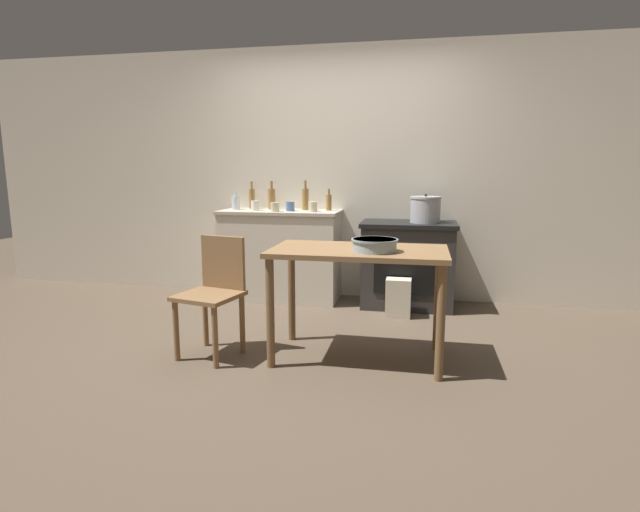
{
  "coord_description": "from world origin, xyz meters",
  "views": [
    {
      "loc": [
        0.83,
        -3.57,
        1.34
      ],
      "look_at": [
        0.0,
        0.55,
        0.6
      ],
      "focal_mm": 28.0,
      "sensor_mm": 36.0,
      "label": 1
    }
  ],
  "objects_px": {
    "bottle_left": "(305,199)",
    "cup_mid_right": "(313,207)",
    "bottle_far_left": "(272,198)",
    "bottle_mid_left": "(252,198)",
    "flour_sack": "(398,298)",
    "stove": "(408,264)",
    "bottle_center_left": "(329,202)",
    "chair": "(214,291)",
    "cup_far_right": "(290,206)",
    "work_table": "(359,265)",
    "mixing_bowl_large": "(375,244)",
    "cup_right": "(275,207)",
    "bottle_center": "(236,203)",
    "stock_pot": "(425,209)",
    "cup_center_right": "(255,206)"
  },
  "relations": [
    {
      "from": "bottle_far_left",
      "to": "bottle_mid_left",
      "type": "relative_size",
      "value": 1.02
    },
    {
      "from": "flour_sack",
      "to": "bottle_mid_left",
      "type": "relative_size",
      "value": 1.24
    },
    {
      "from": "cup_mid_right",
      "to": "cup_right",
      "type": "xyz_separation_m",
      "value": [
        -0.36,
        -0.07,
        -0.0
      ]
    },
    {
      "from": "mixing_bowl_large",
      "to": "bottle_center_left",
      "type": "height_order",
      "value": "bottle_center_left"
    },
    {
      "from": "cup_center_right",
      "to": "bottle_center",
      "type": "bearing_deg",
      "value": 161.64
    },
    {
      "from": "bottle_left",
      "to": "bottle_mid_left",
      "type": "bearing_deg",
      "value": 174.31
    },
    {
      "from": "cup_mid_right",
      "to": "stove",
      "type": "bearing_deg",
      "value": 4.58
    },
    {
      "from": "bottle_mid_left",
      "to": "work_table",
      "type": "bearing_deg",
      "value": -51.02
    },
    {
      "from": "chair",
      "to": "cup_far_right",
      "type": "bearing_deg",
      "value": 97.06
    },
    {
      "from": "chair",
      "to": "bottle_left",
      "type": "relative_size",
      "value": 2.85
    },
    {
      "from": "work_table",
      "to": "cup_far_right",
      "type": "relative_size",
      "value": 12.95
    },
    {
      "from": "bottle_left",
      "to": "cup_mid_right",
      "type": "bearing_deg",
      "value": -59.71
    },
    {
      "from": "bottle_far_left",
      "to": "bottle_left",
      "type": "xyz_separation_m",
      "value": [
        0.37,
        -0.03,
        0.0
      ]
    },
    {
      "from": "flour_sack",
      "to": "stock_pot",
      "type": "bearing_deg",
      "value": 60.09
    },
    {
      "from": "bottle_left",
      "to": "cup_mid_right",
      "type": "xyz_separation_m",
      "value": [
        0.12,
        -0.21,
        -0.07
      ]
    },
    {
      "from": "chair",
      "to": "mixing_bowl_large",
      "type": "bearing_deg",
      "value": 14.27
    },
    {
      "from": "bottle_center",
      "to": "cup_mid_right",
      "type": "height_order",
      "value": "bottle_center"
    },
    {
      "from": "mixing_bowl_large",
      "to": "cup_mid_right",
      "type": "xyz_separation_m",
      "value": [
        -0.74,
        1.48,
        0.13
      ]
    },
    {
      "from": "stock_pot",
      "to": "mixing_bowl_large",
      "type": "bearing_deg",
      "value": -102.35
    },
    {
      "from": "work_table",
      "to": "bottle_center",
      "type": "relative_size",
      "value": 6.72
    },
    {
      "from": "cup_mid_right",
      "to": "cup_right",
      "type": "bearing_deg",
      "value": -168.76
    },
    {
      "from": "cup_far_right",
      "to": "mixing_bowl_large",
      "type": "bearing_deg",
      "value": -57.15
    },
    {
      "from": "flour_sack",
      "to": "mixing_bowl_large",
      "type": "relative_size",
      "value": 1.13
    },
    {
      "from": "bottle_far_left",
      "to": "bottle_center_left",
      "type": "xyz_separation_m",
      "value": [
        0.61,
        -0.04,
        -0.03
      ]
    },
    {
      "from": "chair",
      "to": "stock_pot",
      "type": "xyz_separation_m",
      "value": [
        1.48,
        1.56,
        0.48
      ]
    },
    {
      "from": "stove",
      "to": "bottle_center_left",
      "type": "xyz_separation_m",
      "value": [
        -0.81,
        0.12,
        0.58
      ]
    },
    {
      "from": "bottle_left",
      "to": "cup_far_right",
      "type": "xyz_separation_m",
      "value": [
        -0.12,
        -0.17,
        -0.07
      ]
    },
    {
      "from": "mixing_bowl_large",
      "to": "cup_far_right",
      "type": "height_order",
      "value": "cup_far_right"
    },
    {
      "from": "bottle_far_left",
      "to": "cup_center_right",
      "type": "bearing_deg",
      "value": -122.91
    },
    {
      "from": "flour_sack",
      "to": "bottle_center",
      "type": "distance_m",
      "value": 1.94
    },
    {
      "from": "flour_sack",
      "to": "bottle_mid_left",
      "type": "height_order",
      "value": "bottle_mid_left"
    },
    {
      "from": "bottle_mid_left",
      "to": "bottle_center",
      "type": "xyz_separation_m",
      "value": [
        -0.13,
        -0.14,
        -0.04
      ]
    },
    {
      "from": "work_table",
      "to": "bottle_left",
      "type": "bearing_deg",
      "value": 115.09
    },
    {
      "from": "flour_sack",
      "to": "mixing_bowl_large",
      "type": "bearing_deg",
      "value": -95.91
    },
    {
      "from": "chair",
      "to": "bottle_center",
      "type": "xyz_separation_m",
      "value": [
        -0.45,
        1.63,
        0.52
      ]
    },
    {
      "from": "chair",
      "to": "flour_sack",
      "type": "xyz_separation_m",
      "value": [
        1.26,
        1.18,
        -0.29
      ]
    },
    {
      "from": "work_table",
      "to": "mixing_bowl_large",
      "type": "bearing_deg",
      "value": -37.25
    },
    {
      "from": "bottle_left",
      "to": "cup_right",
      "type": "height_order",
      "value": "bottle_left"
    },
    {
      "from": "flour_sack",
      "to": "bottle_left",
      "type": "height_order",
      "value": "bottle_left"
    },
    {
      "from": "chair",
      "to": "cup_right",
      "type": "relative_size",
      "value": 9.52
    },
    {
      "from": "bottle_center_left",
      "to": "cup_right",
      "type": "distance_m",
      "value": 0.56
    },
    {
      "from": "bottle_mid_left",
      "to": "cup_far_right",
      "type": "bearing_deg",
      "value": -25.4
    },
    {
      "from": "mixing_bowl_large",
      "to": "bottle_far_left",
      "type": "distance_m",
      "value": 2.12
    },
    {
      "from": "stove",
      "to": "cup_mid_right",
      "type": "distance_m",
      "value": 1.08
    },
    {
      "from": "stock_pot",
      "to": "cup_right",
      "type": "distance_m",
      "value": 1.45
    },
    {
      "from": "bottle_far_left",
      "to": "flour_sack",
      "type": "bearing_deg",
      "value": -22.48
    },
    {
      "from": "bottle_mid_left",
      "to": "cup_mid_right",
      "type": "bearing_deg",
      "value": -20.47
    },
    {
      "from": "cup_right",
      "to": "mixing_bowl_large",
      "type": "bearing_deg",
      "value": -51.84
    },
    {
      "from": "bottle_center_left",
      "to": "bottle_center",
      "type": "relative_size",
      "value": 1.21
    },
    {
      "from": "bottle_far_left",
      "to": "cup_center_right",
      "type": "xyz_separation_m",
      "value": [
        -0.12,
        -0.19,
        -0.06
      ]
    }
  ]
}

